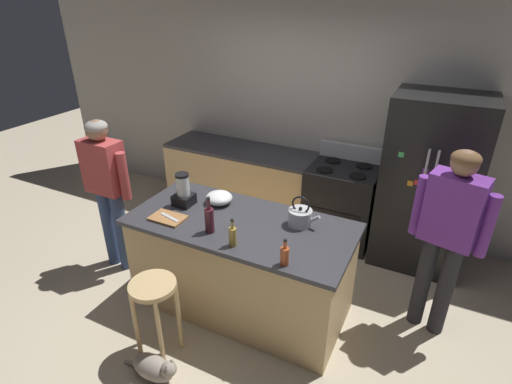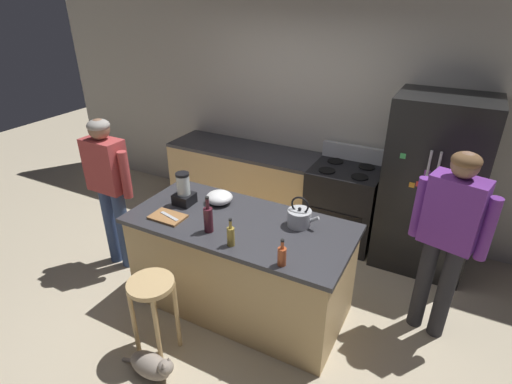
# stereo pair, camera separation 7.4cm
# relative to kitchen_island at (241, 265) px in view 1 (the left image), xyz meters

# --- Properties ---
(ground_plane) EXTENTS (14.00, 14.00, 0.00)m
(ground_plane) POSITION_rel_kitchen_island_xyz_m (0.00, 0.00, -0.46)
(ground_plane) COLOR beige
(back_wall) EXTENTS (8.00, 0.10, 2.70)m
(back_wall) POSITION_rel_kitchen_island_xyz_m (0.00, 1.95, 0.89)
(back_wall) COLOR #BCB7AD
(back_wall) RESTS_ON ground_plane
(kitchen_island) EXTENTS (1.94, 0.91, 0.91)m
(kitchen_island) POSITION_rel_kitchen_island_xyz_m (0.00, 0.00, 0.00)
(kitchen_island) COLOR tan
(kitchen_island) RESTS_ON ground_plane
(back_counter_run) EXTENTS (2.00, 0.64, 0.91)m
(back_counter_run) POSITION_rel_kitchen_island_xyz_m (-0.80, 1.55, -0.00)
(back_counter_run) COLOR tan
(back_counter_run) RESTS_ON ground_plane
(refrigerator) EXTENTS (0.90, 0.73, 1.82)m
(refrigerator) POSITION_rel_kitchen_island_xyz_m (1.36, 1.50, 0.45)
(refrigerator) COLOR black
(refrigerator) RESTS_ON ground_plane
(stove_range) EXTENTS (0.76, 0.65, 1.09)m
(stove_range) POSITION_rel_kitchen_island_xyz_m (0.49, 1.52, 0.01)
(stove_range) COLOR black
(stove_range) RESTS_ON ground_plane
(person_by_island_left) EXTENTS (0.59, 0.23, 1.62)m
(person_by_island_left) POSITION_rel_kitchen_island_xyz_m (-1.48, -0.04, 0.53)
(person_by_island_left) COLOR #384C7A
(person_by_island_left) RESTS_ON ground_plane
(person_by_sink_right) EXTENTS (0.59, 0.31, 1.66)m
(person_by_sink_right) POSITION_rel_kitchen_island_xyz_m (1.58, 0.50, 0.55)
(person_by_sink_right) COLOR #26262B
(person_by_sink_right) RESTS_ON ground_plane
(bar_stool) EXTENTS (0.36, 0.36, 0.71)m
(bar_stool) POSITION_rel_kitchen_island_xyz_m (-0.33, -0.79, 0.09)
(bar_stool) COLOR tan
(bar_stool) RESTS_ON ground_plane
(cat) EXTENTS (0.52, 0.18, 0.26)m
(cat) POSITION_rel_kitchen_island_xyz_m (-0.21, -1.01, -0.35)
(cat) COLOR gray
(cat) RESTS_ON ground_plane
(blender_appliance) EXTENTS (0.17, 0.17, 0.31)m
(blender_appliance) POSITION_rel_kitchen_island_xyz_m (-0.61, 0.04, 0.58)
(blender_appliance) COLOR black
(blender_appliance) RESTS_ON kitchen_island
(bottle_cooking_sauce) EXTENTS (0.06, 0.06, 0.22)m
(bottle_cooking_sauce) POSITION_rel_kitchen_island_xyz_m (0.56, -0.37, 0.53)
(bottle_cooking_sauce) COLOR #B24C26
(bottle_cooking_sauce) RESTS_ON kitchen_island
(bottle_wine) EXTENTS (0.08, 0.08, 0.32)m
(bottle_wine) POSITION_rel_kitchen_island_xyz_m (-0.15, -0.24, 0.57)
(bottle_wine) COLOR #471923
(bottle_wine) RESTS_ON kitchen_island
(bottle_vinegar) EXTENTS (0.06, 0.06, 0.24)m
(bottle_vinegar) POSITION_rel_kitchen_island_xyz_m (0.11, -0.33, 0.54)
(bottle_vinegar) COLOR olive
(bottle_vinegar) RESTS_ON kitchen_island
(mixing_bowl) EXTENTS (0.25, 0.25, 0.11)m
(mixing_bowl) POSITION_rel_kitchen_island_xyz_m (-0.33, 0.21, 0.51)
(mixing_bowl) COLOR white
(mixing_bowl) RESTS_ON kitchen_island
(tea_kettle) EXTENTS (0.28, 0.20, 0.27)m
(tea_kettle) POSITION_rel_kitchen_island_xyz_m (0.47, 0.19, 0.53)
(tea_kettle) COLOR #B7BABF
(tea_kettle) RESTS_ON kitchen_island
(cutting_board) EXTENTS (0.30, 0.20, 0.02)m
(cutting_board) POSITION_rel_kitchen_island_xyz_m (-0.58, -0.23, 0.46)
(cutting_board) COLOR #9E6B3D
(cutting_board) RESTS_ON kitchen_island
(chef_knife) EXTENTS (0.22, 0.08, 0.01)m
(chef_knife) POSITION_rel_kitchen_island_xyz_m (-0.56, -0.23, 0.48)
(chef_knife) COLOR #B7BABF
(chef_knife) RESTS_ON cutting_board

